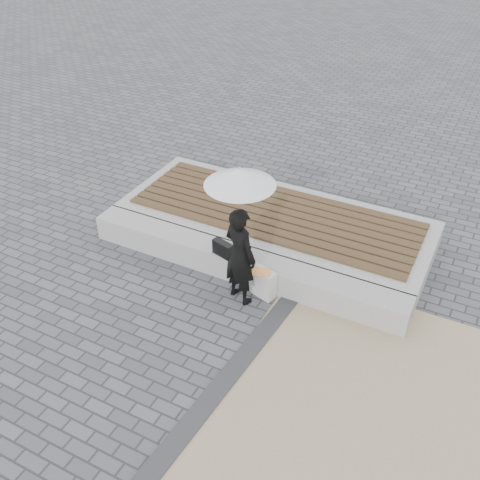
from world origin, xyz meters
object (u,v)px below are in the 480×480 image
at_px(woman, 240,256).
at_px(parasol, 240,177).
at_px(seating_ledge, 241,264).
at_px(canvas_tote, 262,282).
at_px(handbag, 223,249).

xyz_separation_m(woman, parasol, (0.00, 0.00, 1.21)).
bearing_deg(woman, seating_ledge, -44.14).
bearing_deg(parasol, canvas_tote, 40.82).
bearing_deg(handbag, canvas_tote, 8.18).
xyz_separation_m(parasol, handbag, (-0.43, 0.30, -1.43)).
distance_m(seating_ledge, handbag, 0.41).
distance_m(handbag, canvas_tote, 0.75).
bearing_deg(canvas_tote, woman, -122.40).
bearing_deg(parasol, woman, 180.00).
height_order(seating_ledge, handbag, handbag).
xyz_separation_m(woman, canvas_tote, (0.24, 0.21, -0.52)).
distance_m(parasol, handbag, 1.52).
distance_m(woman, canvas_tote, 0.61).
xyz_separation_m(seating_ledge, parasol, (0.22, -0.47, 1.74)).
bearing_deg(handbag, seating_ledge, 53.71).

